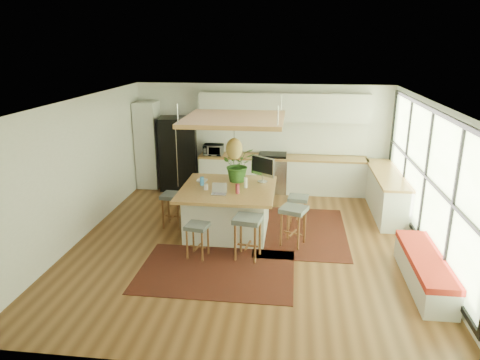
# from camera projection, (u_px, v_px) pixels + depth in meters

# --- Properties ---
(floor) EXTENTS (7.00, 7.00, 0.00)m
(floor) POSITION_uv_depth(u_px,v_px,m) (247.00, 242.00, 8.59)
(floor) COLOR #513017
(floor) RESTS_ON ground
(ceiling) EXTENTS (7.00, 7.00, 0.00)m
(ceiling) POSITION_uv_depth(u_px,v_px,m) (248.00, 102.00, 7.78)
(ceiling) COLOR white
(ceiling) RESTS_ON ground
(wall_back) EXTENTS (6.50, 0.00, 6.50)m
(wall_back) POSITION_uv_depth(u_px,v_px,m) (262.00, 137.00, 11.50)
(wall_back) COLOR silver
(wall_back) RESTS_ON ground
(wall_front) EXTENTS (6.50, 0.00, 6.50)m
(wall_front) POSITION_uv_depth(u_px,v_px,m) (213.00, 266.00, 4.87)
(wall_front) COLOR silver
(wall_front) RESTS_ON ground
(wall_left) EXTENTS (0.00, 7.00, 7.00)m
(wall_left) POSITION_uv_depth(u_px,v_px,m) (80.00, 169.00, 8.57)
(wall_left) COLOR silver
(wall_left) RESTS_ON ground
(wall_right) EXTENTS (0.00, 7.00, 7.00)m
(wall_right) POSITION_uv_depth(u_px,v_px,m) (431.00, 182.00, 7.80)
(wall_right) COLOR silver
(wall_right) RESTS_ON ground
(window_wall) EXTENTS (0.10, 6.20, 2.60)m
(window_wall) POSITION_uv_depth(u_px,v_px,m) (430.00, 179.00, 7.79)
(window_wall) COLOR black
(window_wall) RESTS_ON wall_right
(pantry) EXTENTS (0.55, 0.60, 2.25)m
(pantry) POSITION_uv_depth(u_px,v_px,m) (148.00, 145.00, 11.61)
(pantry) COLOR silver
(pantry) RESTS_ON floor
(back_counter_base) EXTENTS (4.20, 0.60, 0.88)m
(back_counter_base) POSITION_uv_depth(u_px,v_px,m) (282.00, 175.00, 11.40)
(back_counter_base) COLOR silver
(back_counter_base) RESTS_ON floor
(back_counter_top) EXTENTS (4.24, 0.64, 0.05)m
(back_counter_top) POSITION_uv_depth(u_px,v_px,m) (282.00, 157.00, 11.27)
(back_counter_top) COLOR olive
(back_counter_top) RESTS_ON back_counter_base
(backsplash) EXTENTS (4.20, 0.02, 0.80)m
(backsplash) POSITION_uv_depth(u_px,v_px,m) (283.00, 138.00, 11.42)
(backsplash) COLOR white
(backsplash) RESTS_ON wall_back
(upper_cabinets) EXTENTS (4.20, 0.34, 0.70)m
(upper_cabinets) POSITION_uv_depth(u_px,v_px,m) (284.00, 107.00, 11.03)
(upper_cabinets) COLOR silver
(upper_cabinets) RESTS_ON wall_back
(range) EXTENTS (0.76, 0.62, 1.00)m
(range) POSITION_uv_depth(u_px,v_px,m) (272.00, 172.00, 11.42)
(range) COLOR #A5A5AA
(range) RESTS_ON floor
(right_counter_base) EXTENTS (0.60, 2.50, 0.88)m
(right_counter_base) POSITION_uv_depth(u_px,v_px,m) (386.00, 193.00, 10.01)
(right_counter_base) COLOR silver
(right_counter_base) RESTS_ON floor
(right_counter_top) EXTENTS (0.64, 2.54, 0.05)m
(right_counter_top) POSITION_uv_depth(u_px,v_px,m) (388.00, 174.00, 9.87)
(right_counter_top) COLOR olive
(right_counter_top) RESTS_ON right_counter_base
(window_bench) EXTENTS (0.52, 2.00, 0.50)m
(window_bench) POSITION_uv_depth(u_px,v_px,m) (424.00, 270.00, 7.03)
(window_bench) COLOR silver
(window_bench) RESTS_ON floor
(ceiling_panel) EXTENTS (1.86, 1.86, 0.80)m
(ceiling_panel) POSITION_uv_depth(u_px,v_px,m) (234.00, 133.00, 8.39)
(ceiling_panel) COLOR olive
(ceiling_panel) RESTS_ON ceiling
(rug_near) EXTENTS (2.60, 1.80, 0.01)m
(rug_near) POSITION_uv_depth(u_px,v_px,m) (216.00, 271.00, 7.50)
(rug_near) COLOR black
(rug_near) RESTS_ON floor
(rug_right) EXTENTS (1.80, 2.60, 0.01)m
(rug_right) POSITION_uv_depth(u_px,v_px,m) (301.00, 231.00, 9.08)
(rug_right) COLOR black
(rug_right) RESTS_ON floor
(fridge) EXTENTS (1.03, 0.87, 1.87)m
(fridge) POSITION_uv_depth(u_px,v_px,m) (178.00, 154.00, 11.55)
(fridge) COLOR black
(fridge) RESTS_ON floor
(island) EXTENTS (1.85, 1.85, 0.93)m
(island) POSITION_uv_depth(u_px,v_px,m) (228.00, 210.00, 8.97)
(island) COLOR olive
(island) RESTS_ON floor
(stool_near_left) EXTENTS (0.44, 0.44, 0.64)m
(stool_near_left) POSITION_uv_depth(u_px,v_px,m) (198.00, 239.00, 7.90)
(stool_near_left) COLOR #474D4F
(stool_near_left) RESTS_ON floor
(stool_near_right) EXTENTS (0.53, 0.53, 0.79)m
(stool_near_right) POSITION_uv_depth(u_px,v_px,m) (248.00, 240.00, 7.87)
(stool_near_right) COLOR #474D4F
(stool_near_right) RESTS_ON floor
(stool_right_front) EXTENTS (0.58, 0.58, 0.76)m
(stool_right_front) POSITION_uv_depth(u_px,v_px,m) (293.00, 227.00, 8.39)
(stool_right_front) COLOR #474D4F
(stool_right_front) RESTS_ON floor
(stool_right_back) EXTENTS (0.44, 0.44, 0.67)m
(stool_right_back) POSITION_uv_depth(u_px,v_px,m) (298.00, 211.00, 9.22)
(stool_right_back) COLOR #474D4F
(stool_right_back) RESTS_ON floor
(stool_left_side) EXTENTS (0.46, 0.46, 0.72)m
(stool_left_side) POSITION_uv_depth(u_px,v_px,m) (173.00, 210.00, 9.24)
(stool_left_side) COLOR #474D4F
(stool_left_side) RESTS_ON floor
(laptop) EXTENTS (0.29, 0.31, 0.21)m
(laptop) POSITION_uv_depth(u_px,v_px,m) (219.00, 188.00, 8.42)
(laptop) COLOR #A5A5AA
(laptop) RESTS_ON island
(monitor) EXTENTS (0.61, 0.51, 0.55)m
(monitor) POSITION_uv_depth(u_px,v_px,m) (263.00, 170.00, 9.12)
(monitor) COLOR #A5A5AA
(monitor) RESTS_ON island
(microwave) EXTENTS (0.50, 0.27, 0.33)m
(microwave) POSITION_uv_depth(u_px,v_px,m) (213.00, 149.00, 11.37)
(microwave) COLOR #A5A5AA
(microwave) RESTS_ON back_counter_top
(island_plant) EXTENTS (0.85, 0.90, 0.57)m
(island_plant) POSITION_uv_depth(u_px,v_px,m) (238.00, 168.00, 9.17)
(island_plant) COLOR #1E4C19
(island_plant) RESTS_ON island
(island_bowl) EXTENTS (0.23, 0.23, 0.06)m
(island_bowl) POSITION_uv_depth(u_px,v_px,m) (202.00, 181.00, 9.16)
(island_bowl) COLOR silver
(island_bowl) RESTS_ON island
(island_bottle_0) EXTENTS (0.07, 0.07, 0.19)m
(island_bottle_0) POSITION_uv_depth(u_px,v_px,m) (202.00, 181.00, 8.96)
(island_bottle_0) COLOR #398BE5
(island_bottle_0) RESTS_ON island
(island_bottle_1) EXTENTS (0.07, 0.07, 0.19)m
(island_bottle_1) POSITION_uv_depth(u_px,v_px,m) (207.00, 185.00, 8.71)
(island_bottle_1) COLOR silver
(island_bottle_1) RESTS_ON island
(island_bottle_2) EXTENTS (0.07, 0.07, 0.19)m
(island_bottle_2) POSITION_uv_depth(u_px,v_px,m) (239.00, 188.00, 8.49)
(island_bottle_2) COLOR #983241
(island_bottle_2) RESTS_ON island
(island_bottle_3) EXTENTS (0.07, 0.07, 0.19)m
(island_bottle_3) POSITION_uv_depth(u_px,v_px,m) (246.00, 183.00, 8.81)
(island_bottle_3) COLOR silver
(island_bottle_3) RESTS_ON island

